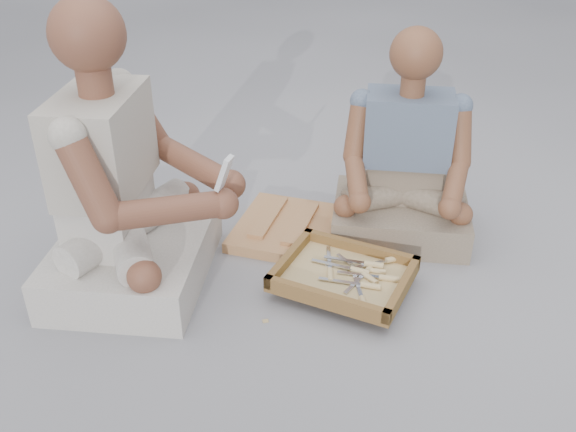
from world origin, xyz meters
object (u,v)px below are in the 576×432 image
at_px(carved_panel, 318,233).
at_px(tool_tray, 344,276).
at_px(companion, 405,170).
at_px(craftsman, 124,194).

bearing_deg(carved_panel, tool_tray, -56.31).
height_order(tool_tray, companion, companion).
bearing_deg(companion, craftsman, 25.25).
height_order(carved_panel, tool_tray, tool_tray).
relative_size(tool_tray, craftsman, 0.47).
bearing_deg(craftsman, companion, 113.78).
xyz_separation_m(tool_tray, craftsman, (-0.75, -0.20, 0.28)).
distance_m(craftsman, companion, 1.08).
bearing_deg(companion, tool_tray, 65.45).
relative_size(craftsman, companion, 1.22).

